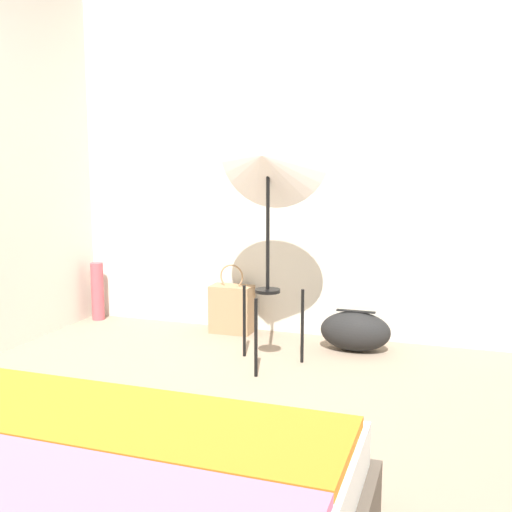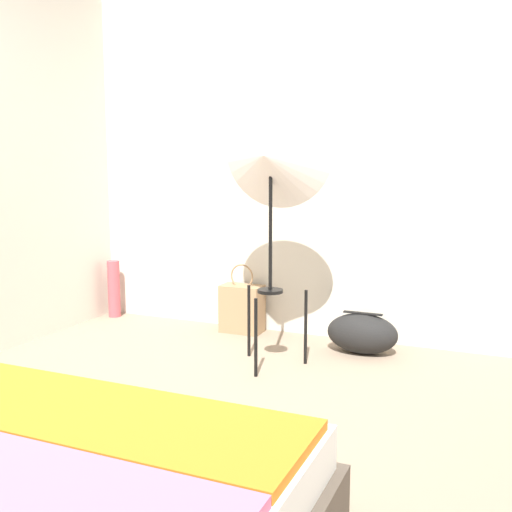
% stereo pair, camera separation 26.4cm
% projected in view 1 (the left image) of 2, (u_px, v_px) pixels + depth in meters
% --- Properties ---
extents(ground_plane, '(14.00, 14.00, 0.00)m').
position_uv_depth(ground_plane, '(127.00, 494.00, 2.21)').
color(ground_plane, gray).
extents(wall_back, '(8.00, 0.05, 2.60)m').
position_uv_depth(wall_back, '(294.00, 151.00, 4.18)').
color(wall_back, beige).
rests_on(wall_back, ground_plane).
extents(photo_umbrella, '(0.69, 0.38, 1.63)m').
position_uv_depth(photo_umbrella, '(268.00, 155.00, 3.46)').
color(photo_umbrella, black).
rests_on(photo_umbrella, ground_plane).
extents(tote_bag, '(0.30, 0.17, 0.50)m').
position_uv_depth(tote_bag, '(232.00, 308.00, 4.33)').
color(tote_bag, '#9E7A56').
rests_on(tote_bag, ground_plane).
extents(duffel_bag, '(0.46, 0.26, 0.27)m').
position_uv_depth(duffel_bag, '(355.00, 331.00, 3.91)').
color(duffel_bag, black).
rests_on(duffel_bag, ground_plane).
extents(paper_roll, '(0.10, 0.10, 0.45)m').
position_uv_depth(paper_roll, '(98.00, 291.00, 4.69)').
color(paper_roll, '#BC4C56').
rests_on(paper_roll, ground_plane).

